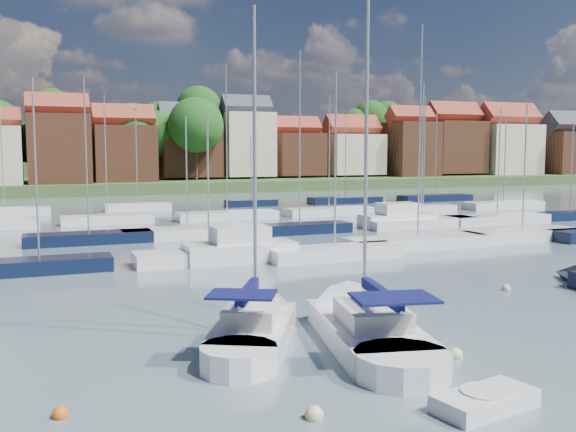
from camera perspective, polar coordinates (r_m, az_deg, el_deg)
name	(u,v)px	position (r m, az deg, el deg)	size (l,w,h in m)	color
ground	(230,224)	(61.11, -5.14, -0.72)	(260.00, 260.00, 0.00)	#475A61
sailboat_left	(258,327)	(24.57, -2.71, -9.80)	(6.68, 9.62, 13.07)	silver
sailboat_centre	(357,324)	(25.08, 6.19, -9.52)	(5.38, 11.86, 15.60)	silver
tender	(485,401)	(18.80, 17.10, -15.45)	(3.13, 1.88, 0.63)	silver
buoy_a	(60,418)	(18.64, -19.58, -16.53)	(0.43, 0.43, 0.43)	#D85914
buoy_b	(314,419)	(17.60, 2.34, -17.57)	(0.50, 0.50, 0.50)	beige
buoy_c	(456,358)	(22.94, 14.67, -12.09)	(0.49, 0.49, 0.49)	beige
buoy_e	(506,290)	(34.12, 18.81, -6.28)	(0.44, 0.44, 0.44)	beige
marina_field	(267,224)	(57.07, -1.92, -0.73)	(79.62, 41.41, 15.93)	silver
far_shore_town	(124,161)	(152.15, -14.36, 4.79)	(212.46, 90.00, 22.27)	#39562B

